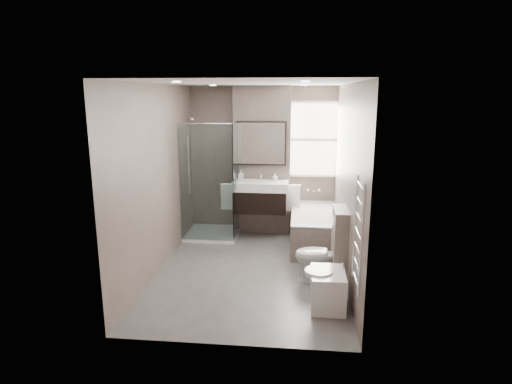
# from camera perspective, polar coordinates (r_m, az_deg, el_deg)

# --- Properties ---
(room) EXTENTS (2.70, 3.90, 2.70)m
(room) POSITION_cam_1_polar(r_m,az_deg,el_deg) (5.85, -0.69, 1.50)
(room) COLOR #55514E
(room) RESTS_ON ground
(vanity_pier) EXTENTS (1.00, 0.25, 2.60)m
(vanity_pier) POSITION_cam_1_polar(r_m,az_deg,el_deg) (7.59, 0.83, 4.18)
(vanity_pier) COLOR #655850
(vanity_pier) RESTS_ON ground
(vanity) EXTENTS (0.95, 0.47, 0.66)m
(vanity) POSITION_cam_1_polar(r_m,az_deg,el_deg) (7.35, 0.57, -0.55)
(vanity) COLOR black
(vanity) RESTS_ON vanity_pier
(mirror_cabinet) EXTENTS (0.86, 0.08, 0.76)m
(mirror_cabinet) POSITION_cam_1_polar(r_m,az_deg,el_deg) (7.38, 0.72, 6.51)
(mirror_cabinet) COLOR black
(mirror_cabinet) RESTS_ON vanity_pier
(towel_left) EXTENTS (0.24, 0.06, 0.44)m
(towel_left) POSITION_cam_1_polar(r_m,az_deg,el_deg) (7.41, -3.76, -0.64)
(towel_left) COLOR white
(towel_left) RESTS_ON vanity_pier
(towel_right) EXTENTS (0.24, 0.06, 0.44)m
(towel_right) POSITION_cam_1_polar(r_m,az_deg,el_deg) (7.31, 4.94, -0.85)
(towel_right) COLOR white
(towel_right) RESTS_ON vanity_pier
(shower_enclosure) EXTENTS (0.90, 0.90, 2.00)m
(shower_enclosure) POSITION_cam_1_polar(r_m,az_deg,el_deg) (7.45, -5.25, -2.41)
(shower_enclosure) COLOR white
(shower_enclosure) RESTS_ON ground
(bathtub) EXTENTS (0.75, 1.60, 0.57)m
(bathtub) POSITION_cam_1_polar(r_m,az_deg,el_deg) (7.13, 7.77, -4.66)
(bathtub) COLOR #655850
(bathtub) RESTS_ON ground
(window) EXTENTS (0.98, 0.06, 1.33)m
(window) POSITION_cam_1_polar(r_m,az_deg,el_deg) (7.61, 7.72, 6.94)
(window) COLOR white
(window) RESTS_ON room
(toilet) EXTENTS (0.71, 0.44, 0.70)m
(toilet) POSITION_cam_1_polar(r_m,az_deg,el_deg) (5.84, 8.64, -8.39)
(toilet) COLOR white
(toilet) RESTS_ON ground
(cistern_box) EXTENTS (0.19, 0.55, 1.00)m
(cistern_box) POSITION_cam_1_polar(r_m,az_deg,el_deg) (5.81, 11.07, -7.01)
(cistern_box) COLOR #655850
(cistern_box) RESTS_ON ground
(bidet) EXTENTS (0.47, 0.55, 0.56)m
(bidet) POSITION_cam_1_polar(r_m,az_deg,el_deg) (5.22, 9.46, -12.55)
(bidet) COLOR white
(bidet) RESTS_ON ground
(towel_radiator) EXTENTS (0.03, 0.49, 1.10)m
(towel_radiator) POSITION_cam_1_polar(r_m,az_deg,el_deg) (4.35, 13.50, -5.41)
(towel_radiator) COLOR silver
(towel_radiator) RESTS_ON room
(soap_bottle_a) EXTENTS (0.08, 0.08, 0.18)m
(soap_bottle_a) POSITION_cam_1_polar(r_m,az_deg,el_deg) (7.34, -2.03, 2.21)
(soap_bottle_a) COLOR white
(soap_bottle_a) RESTS_ON vanity
(soap_bottle_b) EXTENTS (0.09, 0.09, 0.12)m
(soap_bottle_b) POSITION_cam_1_polar(r_m,az_deg,el_deg) (7.39, 2.54, 2.04)
(soap_bottle_b) COLOR white
(soap_bottle_b) RESTS_ON vanity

